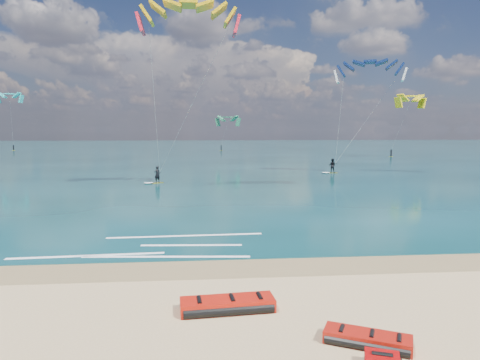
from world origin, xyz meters
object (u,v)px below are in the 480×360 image
at_px(kitesurfer_main, 172,91).
at_px(packed_kite_left, 227,311).
at_px(kitesurfer_far, 353,107).
at_px(packed_kite_mid, 367,345).

bearing_deg(kitesurfer_main, packed_kite_left, -122.79).
height_order(kitesurfer_main, kitesurfer_far, kitesurfer_main).
xyz_separation_m(packed_kite_left, kitesurfer_main, (-3.39, 27.59, 8.83)).
relative_size(packed_kite_left, kitesurfer_main, 0.17).
bearing_deg(kitesurfer_far, kitesurfer_main, -131.95).
xyz_separation_m(kitesurfer_main, kitesurfer_far, (20.51, 10.21, -0.83)).
distance_m(packed_kite_mid, kitesurfer_far, 43.18).
bearing_deg(kitesurfer_far, packed_kite_left, -92.78).
height_order(packed_kite_left, kitesurfer_far, kitesurfer_far).
xyz_separation_m(packed_kite_left, packed_kite_mid, (3.35, -2.33, 0.00)).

